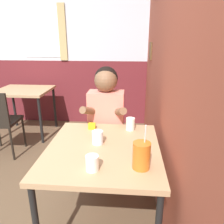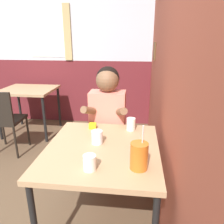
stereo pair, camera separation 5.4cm
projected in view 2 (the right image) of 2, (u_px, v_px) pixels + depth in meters
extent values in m
cube|color=#9E4C38|center=(164.00, 50.00, 2.21)|extent=(0.06, 4.70, 2.70)
cube|color=brown|center=(154.00, 51.00, 2.94)|extent=(0.02, 0.25, 0.23)
cube|color=silver|center=(67.00, 9.00, 3.49)|extent=(5.78, 0.06, 1.60)
cube|color=maroon|center=(72.00, 92.00, 3.93)|extent=(5.78, 0.06, 1.10)
cube|color=white|center=(46.00, 33.00, 3.61)|extent=(0.60, 0.01, 0.78)
cube|color=tan|center=(67.00, 33.00, 3.56)|extent=(0.12, 0.02, 0.88)
cube|color=tan|center=(102.00, 149.00, 1.58)|extent=(0.81, 0.89, 0.04)
cylinder|color=black|center=(72.00, 160.00, 2.12)|extent=(0.04, 0.04, 0.69)
cylinder|color=black|center=(148.00, 165.00, 2.04)|extent=(0.04, 0.04, 0.69)
cube|color=tan|center=(28.00, 90.00, 3.36)|extent=(0.79, 0.69, 0.04)
cylinder|color=black|center=(45.00, 120.00, 3.15)|extent=(0.04, 0.04, 0.69)
cylinder|color=black|center=(20.00, 106.00, 3.80)|extent=(0.04, 0.04, 0.69)
cylinder|color=black|center=(59.00, 107.00, 3.73)|extent=(0.04, 0.04, 0.69)
cube|color=black|center=(7.00, 120.00, 2.85)|extent=(0.42, 0.42, 0.04)
cylinder|color=black|center=(4.00, 131.00, 3.11)|extent=(0.03, 0.03, 0.43)
cylinder|color=black|center=(28.00, 131.00, 3.09)|extent=(0.03, 0.03, 0.43)
cylinder|color=black|center=(16.00, 143.00, 2.75)|extent=(0.03, 0.03, 0.43)
cube|color=#EA7F6B|center=(108.00, 162.00, 2.30)|extent=(0.31, 0.20, 0.47)
cube|color=#EA7F6B|center=(108.00, 118.00, 2.13)|extent=(0.34, 0.20, 0.52)
sphere|color=black|center=(108.00, 78.00, 2.04)|extent=(0.22, 0.22, 0.22)
sphere|color=brown|center=(107.00, 80.00, 2.02)|extent=(0.21, 0.21, 0.21)
cylinder|color=brown|center=(91.00, 111.00, 1.98)|extent=(0.14, 0.27, 0.15)
cylinder|color=brown|center=(121.00, 112.00, 1.95)|extent=(0.14, 0.27, 0.15)
cylinder|color=#C6661E|center=(139.00, 156.00, 1.29)|extent=(0.11, 0.11, 0.17)
cylinder|color=white|center=(143.00, 136.00, 1.25)|extent=(0.01, 0.04, 0.14)
cylinder|color=silver|center=(97.00, 137.00, 1.61)|extent=(0.08, 0.08, 0.10)
cylinder|color=silver|center=(90.00, 163.00, 1.29)|extent=(0.08, 0.08, 0.09)
cylinder|color=silver|center=(131.00, 124.00, 1.85)|extent=(0.08, 0.08, 0.11)
cube|color=#B7140F|center=(140.00, 150.00, 1.48)|extent=(0.06, 0.04, 0.05)
cube|color=yellow|center=(93.00, 126.00, 1.89)|extent=(0.06, 0.04, 0.05)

